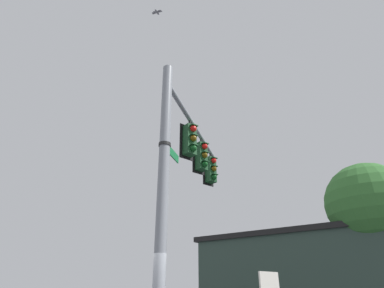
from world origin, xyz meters
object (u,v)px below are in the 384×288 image
(traffic_light_nearest_pole, at_px, (190,140))
(street_name_sign, at_px, (168,149))
(traffic_light_mid_outer, at_px, (211,170))
(traffic_light_mid_inner, at_px, (202,156))
(bird_flying, at_px, (157,12))

(traffic_light_nearest_pole, xyz_separation_m, street_name_sign, (1.53, 0.99, -1.12))
(traffic_light_mid_outer, relative_size, street_name_sign, 1.30)
(traffic_light_mid_inner, xyz_separation_m, bird_flying, (2.92, 1.11, 4.24))
(traffic_light_mid_outer, xyz_separation_m, bird_flying, (4.10, 1.90, 4.24))
(traffic_light_mid_outer, distance_m, bird_flying, 6.20)
(traffic_light_mid_outer, bearing_deg, street_name_sign, 33.44)
(traffic_light_mid_outer, relative_size, bird_flying, 3.37)
(traffic_light_nearest_pole, distance_m, traffic_light_mid_inner, 1.42)
(bird_flying, bearing_deg, traffic_light_mid_outer, -155.14)
(traffic_light_mid_inner, xyz_separation_m, traffic_light_mid_outer, (-1.19, -0.79, 0.00))
(street_name_sign, bearing_deg, traffic_light_nearest_pole, -146.90)
(traffic_light_nearest_pole, bearing_deg, bird_flying, 10.55)
(traffic_light_mid_outer, bearing_deg, bird_flying, 24.86)
(bird_flying, bearing_deg, traffic_light_nearest_pole, -169.45)
(traffic_light_nearest_pole, height_order, traffic_light_mid_inner, same)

